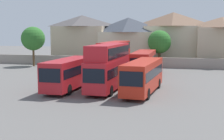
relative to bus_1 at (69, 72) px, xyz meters
The scene contains 13 objects.
ground 18.73m from the bus_1, 77.29° to the left, with size 140.00×140.00×0.00m, color #605E5B.
depot_boundary_wall 23.70m from the bus_1, 80.03° to the left, with size 56.00×0.50×1.80m, color gray.
bus_1 is the anchor object (origin of this frame).
bus_2 4.46m from the bus_1, ahead, with size 2.70×10.10×5.03m.
bus_3 8.27m from the bus_1, ahead, with size 3.06×10.50×3.36m.
bus_4 13.95m from the bus_1, 82.60° to the left, with size 2.64×12.00×4.82m.
bus_5 14.49m from the bus_1, 63.95° to the left, with size 2.94×11.11×3.48m.
house_terrace_left 32.94m from the bus_1, 106.73° to the left, with size 11.33×8.31×9.64m.
house_terrace_centre 30.70m from the bus_1, 88.82° to the left, with size 11.16×7.95×9.04m.
house_terrace_right 33.51m from the bus_1, 73.73° to the left, with size 11.38×7.09×10.06m.
house_terrace_far_right 35.59m from the bus_1, 58.75° to the left, with size 9.29×8.09×9.00m.
tree_behind_wall 26.95m from the bus_1, 74.20° to the left, with size 4.22×4.22×6.56m.
tree_right_of_lot 25.43m from the bus_1, 126.39° to the left, with size 4.31×4.31×7.19m.
Camera 1 is at (9.14, -33.49, 6.55)m, focal length 51.86 mm.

